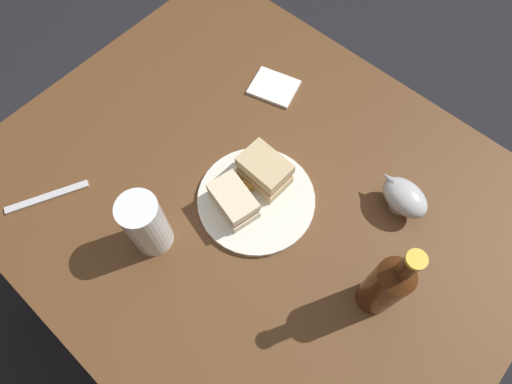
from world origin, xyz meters
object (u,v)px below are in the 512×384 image
at_px(sandwich_half_left, 265,171).
at_px(fork, 47,197).
at_px(sandwich_half_right, 234,201).
at_px(cider_bottle, 387,285).
at_px(plate, 256,200).
at_px(napkin, 274,87).
at_px(gravy_boat, 404,197).
at_px(pint_glass, 147,226).

xyz_separation_m(sandwich_half_left, fork, (0.33, 0.34, -0.05)).
height_order(sandwich_half_right, cider_bottle, cider_bottle).
distance_m(plate, sandwich_half_right, 0.06).
bearing_deg(cider_bottle, napkin, -28.54).
distance_m(plate, gravy_boat, 0.31).
relative_size(plate, fork, 1.41).
xyz_separation_m(sandwich_half_right, gravy_boat, (-0.26, -0.24, -0.00)).
bearing_deg(fork, plate, 157.08).
relative_size(plate, cider_bottle, 0.97).
xyz_separation_m(pint_glass, cider_bottle, (-0.41, -0.20, 0.04)).
relative_size(gravy_boat, cider_bottle, 0.47).
bearing_deg(pint_glass, cider_bottle, -153.80).
bearing_deg(plate, fork, 40.82).
relative_size(pint_glass, napkin, 1.46).
distance_m(sandwich_half_left, napkin, 0.26).
bearing_deg(gravy_boat, sandwich_half_right, 43.33).
bearing_deg(cider_bottle, pint_glass, 26.20).
height_order(pint_glass, napkin, pint_glass).
xyz_separation_m(sandwich_half_left, pint_glass, (0.08, 0.25, 0.02)).
xyz_separation_m(sandwich_half_left, cider_bottle, (-0.33, 0.05, 0.06)).
height_order(cider_bottle, napkin, cider_bottle).
bearing_deg(napkin, sandwich_half_right, 116.29).
bearing_deg(sandwich_half_left, napkin, -53.93).
xyz_separation_m(napkin, fork, (0.17, 0.56, -0.00)).
xyz_separation_m(plate, sandwich_half_right, (0.02, 0.05, 0.04)).
relative_size(sandwich_half_right, cider_bottle, 0.44).
bearing_deg(plate, napkin, -56.34).
bearing_deg(cider_bottle, gravy_boat, -70.05).
bearing_deg(pint_glass, sandwich_half_left, -108.13).
height_order(plate, gravy_boat, gravy_boat).
height_order(napkin, fork, napkin).
height_order(cider_bottle, fork, cider_bottle).
xyz_separation_m(sandwich_half_left, sandwich_half_right, (0.00, 0.09, -0.01)).
bearing_deg(sandwich_half_left, sandwich_half_right, 88.06).
relative_size(gravy_boat, napkin, 1.12).
relative_size(sandwich_half_left, fork, 0.59).
bearing_deg(sandwich_half_right, pint_glass, 63.42).
relative_size(pint_glass, cider_bottle, 0.61).
bearing_deg(fork, cider_bottle, 140.49).
xyz_separation_m(sandwich_half_right, cider_bottle, (-0.33, -0.04, 0.06)).
relative_size(sandwich_half_right, gravy_boat, 0.93).
distance_m(napkin, fork, 0.58).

